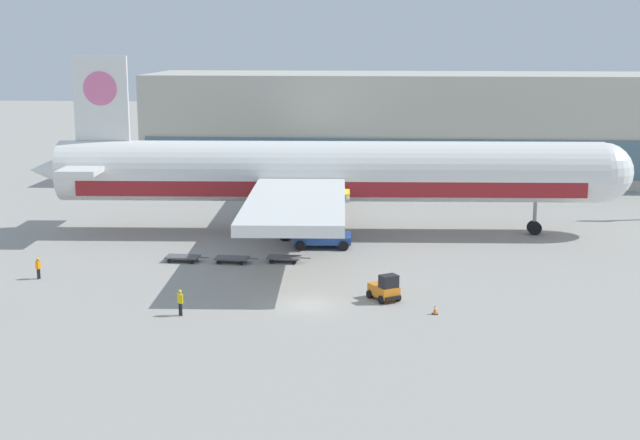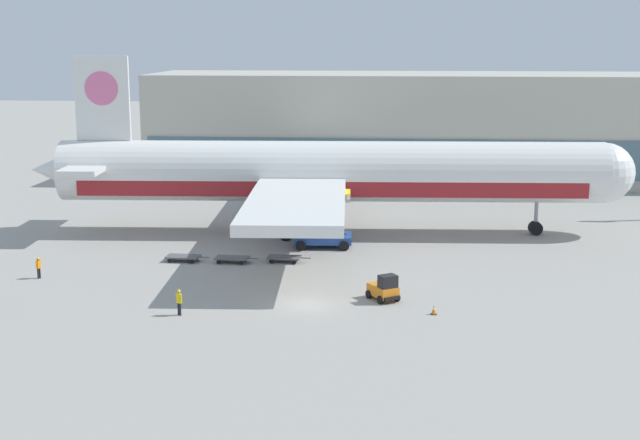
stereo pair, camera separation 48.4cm
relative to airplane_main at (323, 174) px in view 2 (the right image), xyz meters
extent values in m
plane|color=#9E9B93|center=(0.84, -23.78, -5.84)|extent=(400.00, 400.00, 0.00)
cube|color=#BCB7A8|center=(19.44, 35.80, 1.16)|extent=(90.00, 18.00, 14.00)
cube|color=slate|center=(19.44, 26.70, -1.99)|extent=(88.20, 0.20, 4.90)
cylinder|color=white|center=(0.79, 0.04, 0.26)|extent=(52.23, 8.46, 5.80)
cube|color=maroon|center=(0.79, 0.04, -1.04)|extent=(48.07, 8.13, 1.45)
sphere|color=white|center=(26.76, 1.37, 0.26)|extent=(5.68, 5.68, 5.68)
cone|color=white|center=(-25.17, -1.29, 0.26)|extent=(6.65, 5.83, 5.51)
cube|color=white|center=(-21.02, -1.08, 7.16)|extent=(5.22, 0.71, 8.00)
cylinder|color=pink|center=(-21.02, -1.08, 8.12)|extent=(3.22, 0.71, 3.20)
cube|color=white|center=(-22.06, -1.13, 0.84)|extent=(4.26, 13.17, 0.50)
cube|color=white|center=(-1.81, -0.09, -0.46)|extent=(10.45, 48.35, 0.90)
cylinder|color=#9EA0A5|center=(-1.29, -10.16, -2.26)|extent=(4.34, 3.01, 2.80)
cylinder|color=#9EA0A5|center=(-2.32, 9.97, -2.26)|extent=(4.34, 3.01, 2.80)
cylinder|color=#9EA0A5|center=(20.53, 1.05, -3.19)|extent=(0.36, 0.36, 4.00)
cylinder|color=black|center=(20.53, 1.05, -5.19)|extent=(1.34, 0.97, 1.30)
cylinder|color=#9EA0A5|center=(-3.20, -3.37, -3.19)|extent=(0.36, 0.36, 4.00)
cylinder|color=black|center=(-3.20, -3.37, -5.19)|extent=(1.34, 0.97, 1.30)
cylinder|color=#9EA0A5|center=(-3.53, 3.02, -3.19)|extent=(0.36, 0.36, 4.00)
cylinder|color=black|center=(-3.53, 3.02, -5.19)|extent=(1.34, 0.97, 1.30)
cube|color=#284C99|center=(0.47, -5.73, -5.04)|extent=(5.35, 3.26, 0.70)
cube|color=#B2B2B7|center=(0.47, -5.73, -1.31)|extent=(5.08, 3.10, 0.30)
cube|color=yellow|center=(0.47, -5.73, -0.76)|extent=(5.08, 3.10, 0.08)
cube|color=#284C99|center=(0.47, -5.73, -3.00)|extent=(4.26, 0.38, 3.50)
cube|color=#284C99|center=(0.47, -5.73, -3.00)|extent=(4.26, 0.38, 3.50)
cylinder|color=black|center=(2.34, -4.14, -5.39)|extent=(0.92, 0.41, 0.90)
cylinder|color=black|center=(2.50, -7.13, -5.39)|extent=(0.92, 0.41, 0.90)
cylinder|color=black|center=(-1.55, -4.34, -5.39)|extent=(0.92, 0.41, 0.90)
cylinder|color=black|center=(-1.40, -7.33, -5.39)|extent=(0.92, 0.41, 0.90)
cube|color=orange|center=(6.17, -22.00, -5.14)|extent=(2.42, 2.69, 0.80)
cube|color=black|center=(6.52, -22.54, -4.29)|extent=(1.53, 1.43, 0.90)
cube|color=black|center=(6.84, -23.03, -5.42)|extent=(1.14, 0.82, 0.24)
cylinder|color=black|center=(7.19, -22.29, -5.54)|extent=(0.53, 0.63, 0.60)
cylinder|color=black|center=(6.02, -23.05, -5.54)|extent=(0.53, 0.63, 0.60)
cylinder|color=black|center=(6.32, -20.94, -5.54)|extent=(0.53, 0.63, 0.60)
cylinder|color=black|center=(5.14, -21.70, -5.54)|extent=(0.53, 0.63, 0.60)
cube|color=#56565B|center=(-10.97, -12.09, -5.42)|extent=(2.89, 1.67, 0.12)
cube|color=#56565B|center=(-9.13, -12.20, -5.42)|extent=(0.90, 0.13, 0.08)
cylinder|color=black|center=(-9.96, -11.52, -5.66)|extent=(0.37, 0.17, 0.36)
cylinder|color=black|center=(-10.03, -12.79, -5.66)|extent=(0.37, 0.17, 0.36)
cylinder|color=black|center=(-11.91, -11.40, -5.66)|extent=(0.37, 0.17, 0.36)
cylinder|color=black|center=(-11.99, -12.67, -5.66)|extent=(0.37, 0.17, 0.36)
cube|color=#56565B|center=(-6.74, -12.20, -5.42)|extent=(2.89, 1.67, 0.12)
cube|color=#56565B|center=(-4.89, -12.31, -5.42)|extent=(0.90, 0.13, 0.08)
cylinder|color=black|center=(-5.72, -11.63, -5.66)|extent=(0.37, 0.17, 0.36)
cylinder|color=black|center=(-5.80, -12.90, -5.66)|extent=(0.37, 0.17, 0.36)
cylinder|color=black|center=(-7.68, -11.51, -5.66)|extent=(0.37, 0.17, 0.36)
cylinder|color=black|center=(-7.75, -12.78, -5.66)|extent=(0.37, 0.17, 0.36)
cube|color=#56565B|center=(-2.36, -11.63, -5.42)|extent=(2.89, 1.67, 0.12)
cube|color=#56565B|center=(-0.51, -11.74, -5.42)|extent=(0.90, 0.13, 0.08)
cylinder|color=black|center=(-1.34, -11.05, -5.66)|extent=(0.37, 0.17, 0.36)
cylinder|color=black|center=(-1.42, -12.32, -5.66)|extent=(0.37, 0.17, 0.36)
cylinder|color=black|center=(-3.30, -10.93, -5.66)|extent=(0.37, 0.17, 0.36)
cylinder|color=black|center=(-3.38, -12.20, -5.66)|extent=(0.37, 0.17, 0.36)
cylinder|color=black|center=(-7.62, -26.93, -5.40)|extent=(0.14, 0.14, 0.88)
cylinder|color=black|center=(-7.77, -26.80, -5.40)|extent=(0.14, 0.14, 0.88)
cube|color=yellow|center=(-7.70, -26.86, -4.63)|extent=(0.41, 0.40, 0.66)
cylinder|color=yellow|center=(-7.52, -27.02, -4.59)|extent=(0.09, 0.09, 0.60)
cylinder|color=yellow|center=(-7.88, -26.70, -4.59)|extent=(0.09, 0.09, 0.60)
sphere|color=tan|center=(-7.70, -26.86, -4.18)|extent=(0.24, 0.24, 0.24)
sphere|color=yellow|center=(-7.70, -26.86, -4.11)|extent=(0.23, 0.23, 0.23)
cylinder|color=black|center=(-21.08, -18.53, -5.42)|extent=(0.14, 0.14, 0.83)
cylinder|color=black|center=(-21.03, -18.34, -5.42)|extent=(0.14, 0.14, 0.83)
cube|color=orange|center=(-21.05, -18.44, -4.70)|extent=(0.31, 0.41, 0.62)
cylinder|color=orange|center=(-21.12, -18.67, -4.67)|extent=(0.09, 0.09, 0.56)
cylinder|color=orange|center=(-20.99, -18.21, -4.67)|extent=(0.09, 0.09, 0.56)
sphere|color=#846047|center=(-21.05, -18.44, -4.28)|extent=(0.22, 0.22, 0.22)
sphere|color=yellow|center=(-21.05, -18.44, -4.21)|extent=(0.21, 0.21, 0.21)
cube|color=black|center=(9.73, -25.20, -5.82)|extent=(0.40, 0.40, 0.04)
cone|color=orange|center=(9.73, -25.20, -5.47)|extent=(0.32, 0.32, 0.66)
cylinder|color=white|center=(9.73, -25.20, -5.44)|extent=(0.19, 0.19, 0.09)
camera|label=1|loc=(6.39, -84.44, 12.91)|focal=50.00mm
camera|label=2|loc=(6.87, -84.40, 12.91)|focal=50.00mm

